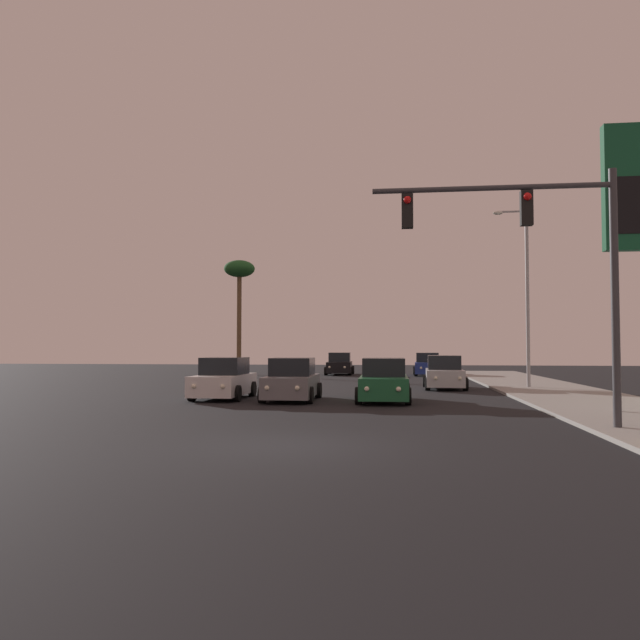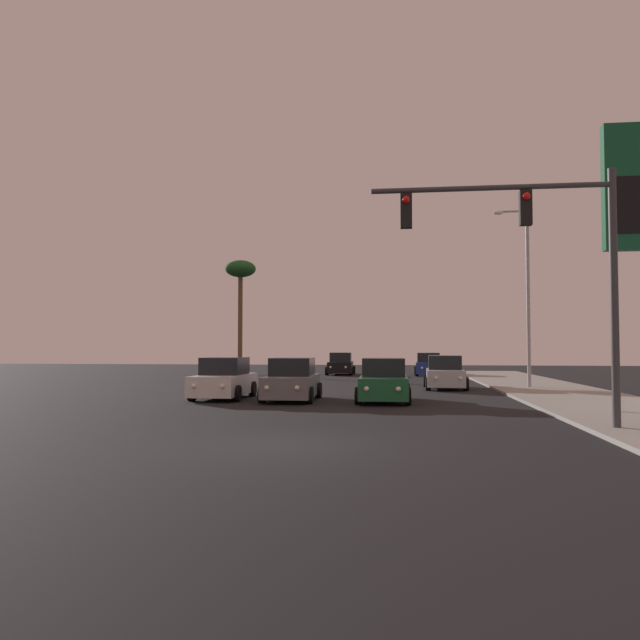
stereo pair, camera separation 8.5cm
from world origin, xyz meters
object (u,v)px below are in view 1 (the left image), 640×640
(car_green, at_px, (384,382))
(traffic_light_mast, at_px, (544,247))
(gas_station_sign, at_px, (637,203))
(street_lamp, at_px, (525,287))
(car_blue, at_px, (427,365))
(car_white, at_px, (224,380))
(car_grey, at_px, (292,381))
(palm_tree_far, at_px, (239,275))
(car_silver, at_px, (444,374))
(car_black, at_px, (340,365))

(car_green, height_order, traffic_light_mast, traffic_light_mast)
(gas_station_sign, bearing_deg, street_lamp, 95.13)
(car_blue, xyz_separation_m, car_white, (-9.32, -21.81, 0.00))
(car_grey, height_order, traffic_light_mast, traffic_light_mast)
(palm_tree_far, bearing_deg, car_silver, -46.30)
(car_grey, relative_size, car_black, 1.00)
(car_silver, xyz_separation_m, traffic_light_mast, (1.35, -15.73, 3.90))
(car_white, xyz_separation_m, traffic_light_mast, (10.77, -8.57, 3.90))
(car_green, distance_m, street_lamp, 11.40)
(car_white, bearing_deg, car_grey, 170.18)
(car_black, bearing_deg, street_lamp, 122.87)
(car_green, xyz_separation_m, street_lamp, (6.92, 7.94, 4.36))
(car_grey, distance_m, car_silver, 10.08)
(car_blue, bearing_deg, car_grey, 76.21)
(car_black, bearing_deg, car_green, 97.04)
(street_lamp, bearing_deg, traffic_light_mast, -99.58)
(palm_tree_far, bearing_deg, car_white, -77.16)
(car_grey, bearing_deg, car_green, 177.33)
(car_black, relative_size, car_silver, 1.00)
(car_grey, height_order, palm_tree_far, palm_tree_far)
(car_blue, height_order, traffic_light_mast, traffic_light_mast)
(car_silver, bearing_deg, street_lamp, -175.89)
(car_grey, bearing_deg, car_silver, -131.39)
(gas_station_sign, bearing_deg, car_silver, 113.51)
(gas_station_sign, bearing_deg, car_green, 153.88)
(car_silver, relative_size, palm_tree_far, 0.49)
(car_grey, xyz_separation_m, car_green, (3.62, -0.10, 0.00))
(traffic_light_mast, height_order, gas_station_sign, gas_station_sign)
(street_lamp, height_order, palm_tree_far, street_lamp)
(car_black, height_order, street_lamp, street_lamp)
(car_green, relative_size, car_silver, 1.00)
(car_black, bearing_deg, palm_tree_far, -0.93)
(car_blue, bearing_deg, car_green, 85.13)
(car_green, distance_m, car_black, 23.47)
(car_white, height_order, street_lamp, street_lamp)
(car_grey, bearing_deg, car_black, -90.71)
(car_green, xyz_separation_m, car_silver, (2.90, 7.79, 0.00))
(car_blue, height_order, car_green, same)
(street_lamp, relative_size, gas_station_sign, 1.00)
(car_blue, xyz_separation_m, car_black, (-6.58, 0.73, 0.00))
(car_grey, xyz_separation_m, traffic_light_mast, (7.86, -8.04, 3.90))
(car_silver, xyz_separation_m, street_lamp, (4.03, 0.15, 4.36))
(street_lamp, xyz_separation_m, gas_station_sign, (1.06, -11.85, 1.50))
(traffic_light_mast, xyz_separation_m, palm_tree_far, (-15.87, 30.93, 3.05))
(car_green, xyz_separation_m, car_black, (-3.79, 23.17, 0.00))
(car_black, relative_size, traffic_light_mast, 0.67)
(car_black, distance_m, street_lamp, 19.12)
(car_blue, relative_size, car_grey, 1.00)
(car_blue, xyz_separation_m, car_green, (-2.79, -22.43, 0.00))
(car_blue, xyz_separation_m, gas_station_sign, (5.20, -26.35, 5.86))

